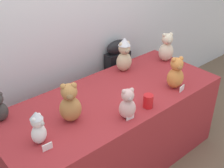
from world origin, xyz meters
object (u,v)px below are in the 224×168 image
at_px(teddy_bear_ginger, 176,74).
at_px(teddy_bear_caramel, 70,104).
at_px(party_cup_red, 148,101).
at_px(instrument_case, 117,79).
at_px(teddy_bear_cream, 166,48).
at_px(teddy_bear_sand, 124,55).
at_px(display_table, 112,131).
at_px(teddy_bear_blush, 127,104).
at_px(teddy_bear_snow, 38,128).

xyz_separation_m(teddy_bear_ginger, teddy_bear_caramel, (-0.95, 0.20, 0.01)).
height_order(teddy_bear_ginger, party_cup_red, teddy_bear_ginger).
height_order(instrument_case, teddy_bear_ginger, teddy_bear_ginger).
relative_size(instrument_case, teddy_bear_cream, 3.09).
distance_m(teddy_bear_ginger, teddy_bear_caramel, 0.97).
relative_size(teddy_bear_sand, party_cup_red, 3.08).
bearing_deg(instrument_case, party_cup_red, -115.85).
height_order(display_table, instrument_case, instrument_case).
bearing_deg(teddy_bear_cream, teddy_bear_caramel, -147.23).
distance_m(teddy_bear_sand, teddy_bear_cream, 0.49).
bearing_deg(teddy_bear_ginger, instrument_case, 108.64).
height_order(teddy_bear_ginger, teddy_bear_sand, teddy_bear_sand).
relative_size(display_table, teddy_bear_ginger, 6.78).
distance_m(instrument_case, teddy_bear_cream, 0.65).
bearing_deg(teddy_bear_sand, instrument_case, 72.45).
bearing_deg(teddy_bear_blush, teddy_bear_cream, 45.39).
distance_m(display_table, instrument_case, 0.78).
bearing_deg(teddy_bear_blush, teddy_bear_caramel, 164.23).
bearing_deg(party_cup_red, teddy_bear_caramel, 155.44).
bearing_deg(teddy_bear_cream, party_cup_red, -124.86).
relative_size(teddy_bear_snow, teddy_bear_sand, 0.74).
bearing_deg(teddy_bear_snow, party_cup_red, -41.01).
distance_m(display_table, teddy_bear_blush, 0.58).
bearing_deg(display_table, instrument_case, 44.93).
bearing_deg(teddy_bear_sand, teddy_bear_snow, -148.31).
bearing_deg(teddy_bear_blush, teddy_bear_snow, -175.64).
height_order(teddy_bear_ginger, teddy_bear_blush, teddy_bear_ginger).
xyz_separation_m(teddy_bear_ginger, teddy_bear_blush, (-0.62, -0.05, -0.02)).
distance_m(instrument_case, teddy_bear_sand, 0.53).
distance_m(teddy_bear_sand, party_cup_red, 0.65).
bearing_deg(party_cup_red, teddy_bear_ginger, 8.07).
bearing_deg(teddy_bear_snow, teddy_bear_caramel, -16.02).
bearing_deg(teddy_bear_cream, teddy_bear_sand, -170.00).
bearing_deg(teddy_bear_ginger, teddy_bear_sand, 124.03).
bearing_deg(instrument_case, teddy_bear_caramel, -147.73).
distance_m(teddy_bear_snow, teddy_bear_caramel, 0.30).
relative_size(teddy_bear_blush, party_cup_red, 2.29).
distance_m(teddy_bear_cream, teddy_bear_blush, 1.08).
relative_size(instrument_case, teddy_bear_snow, 3.75).
height_order(display_table, teddy_bear_sand, teddy_bear_sand).
height_order(teddy_bear_caramel, party_cup_red, teddy_bear_caramel).
bearing_deg(instrument_case, teddy_bear_blush, -126.55).
bearing_deg(party_cup_red, teddy_bear_blush, 177.90).
height_order(instrument_case, party_cup_red, instrument_case).
bearing_deg(teddy_bear_blush, party_cup_red, 18.22).
relative_size(teddy_bear_ginger, teddy_bear_caramel, 0.93).
xyz_separation_m(instrument_case, teddy_bear_snow, (-1.28, -0.66, 0.39)).
xyz_separation_m(teddy_bear_snow, teddy_bear_ginger, (1.25, -0.13, 0.01)).
distance_m(teddy_bear_snow, teddy_bear_blush, 0.66).
relative_size(teddy_bear_cream, party_cup_red, 2.75).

